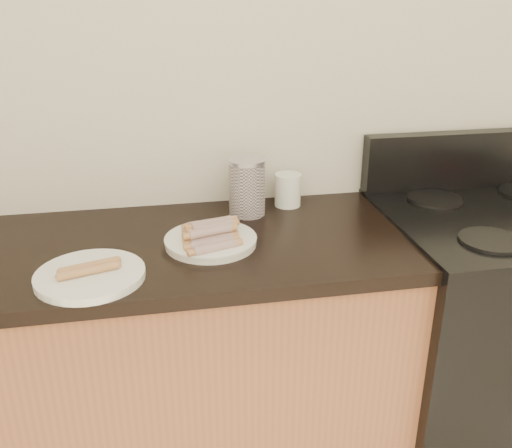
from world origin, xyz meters
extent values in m
cube|color=silver|center=(0.00, 2.00, 1.30)|extent=(4.00, 0.04, 2.60)
cube|color=#975531|center=(-0.70, 1.69, 0.43)|extent=(2.20, 0.59, 0.86)
cube|color=black|center=(-0.70, 1.69, 0.88)|extent=(2.20, 0.62, 0.04)
cube|color=black|center=(0.78, 1.68, 0.45)|extent=(0.76, 0.65, 0.90)
cube|color=black|center=(0.78, 1.68, 0.91)|extent=(0.76, 0.65, 0.01)
cube|color=black|center=(0.78, 1.96, 1.01)|extent=(0.76, 0.06, 0.20)
cylinder|color=black|center=(0.61, 1.51, 0.92)|extent=(0.18, 0.18, 0.01)
cylinder|color=black|center=(0.61, 1.84, 0.92)|extent=(0.18, 0.18, 0.01)
cylinder|color=white|center=(-0.17, 1.66, 0.91)|extent=(0.29, 0.29, 0.02)
cylinder|color=white|center=(-0.49, 1.51, 0.91)|extent=(0.33, 0.33, 0.02)
cylinder|color=maroon|center=(-0.17, 1.57, 0.93)|extent=(0.12, 0.06, 0.03)
cylinder|color=maroon|center=(-0.17, 1.60, 0.93)|extent=(0.12, 0.06, 0.03)
cylinder|color=maroon|center=(-0.17, 1.63, 0.93)|extent=(0.12, 0.06, 0.03)
cylinder|color=maroon|center=(-0.17, 1.66, 0.93)|extent=(0.12, 0.06, 0.03)
cylinder|color=maroon|center=(-0.17, 1.68, 0.93)|extent=(0.12, 0.06, 0.03)
cylinder|color=maroon|center=(-0.17, 1.71, 0.93)|extent=(0.12, 0.06, 0.03)
cylinder|color=maroon|center=(-0.17, 1.74, 0.93)|extent=(0.12, 0.06, 0.03)
cylinder|color=maroon|center=(-0.17, 1.63, 0.95)|extent=(0.12, 0.06, 0.03)
cylinder|color=maroon|center=(-0.17, 1.66, 0.95)|extent=(0.12, 0.06, 0.03)
cylinder|color=maroon|center=(-0.17, 1.68, 0.95)|extent=(0.12, 0.06, 0.03)
cylinder|color=#C07A3B|center=(-0.49, 1.50, 0.93)|extent=(0.14, 0.06, 0.02)
cylinder|color=#C07A3B|center=(-0.49, 1.52, 0.93)|extent=(0.14, 0.06, 0.02)
cylinder|color=white|center=(-0.03, 1.87, 0.99)|extent=(0.11, 0.11, 0.17)
cylinder|color=silver|center=(-0.03, 1.87, 1.08)|extent=(0.12, 0.12, 0.01)
cylinder|color=white|center=(0.12, 1.92, 0.95)|extent=(0.11, 0.11, 0.11)
camera|label=1|loc=(-0.31, 0.20, 1.58)|focal=40.00mm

